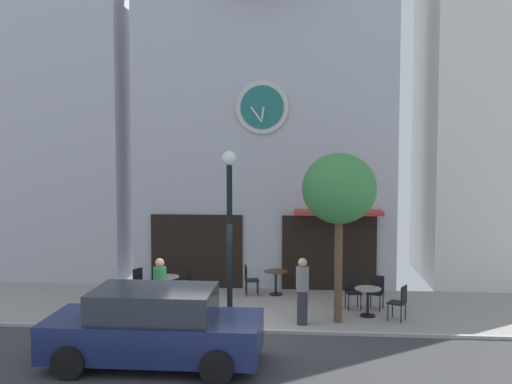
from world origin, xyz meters
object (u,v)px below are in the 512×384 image
cafe_chair_under_awning (352,289)px  cafe_chair_curbside (159,278)px  cafe_chair_by_entrance (400,300)px  cafe_chair_outer (249,278)px  street_lamp (230,236)px  cafe_table_near_curb (276,278)px  cafe_chair_facing_street (140,281)px  cafe_chair_near_tree (187,279)px  pedestrian_grey (302,290)px  street_tree (339,190)px  cafe_table_rightmost (166,284)px  parked_car_navy (154,327)px  cafe_chair_right_end (376,290)px  pedestrian_green (160,291)px  cafe_table_near_door (368,297)px

cafe_chair_under_awning → cafe_chair_curbside: bearing=171.4°
cafe_chair_by_entrance → cafe_chair_outer: same height
street_lamp → cafe_chair_by_entrance: size_ratio=4.79×
cafe_table_near_curb → cafe_chair_outer: size_ratio=0.80×
cafe_chair_by_entrance → cafe_chair_facing_street: bearing=168.2°
cafe_chair_near_tree → pedestrian_grey: pedestrian_grey is taller
street_tree → pedestrian_grey: size_ratio=2.55×
cafe_table_rightmost → cafe_table_near_curb: size_ratio=1.04×
cafe_chair_under_awning → parked_car_navy: size_ratio=0.21×
cafe_chair_right_end → pedestrian_green: size_ratio=0.54×
pedestrian_grey → cafe_chair_outer: bearing=119.7°
cafe_chair_curbside → parked_car_navy: (1.31, -5.47, 0.23)m
cafe_chair_curbside → cafe_table_near_curb: bearing=7.7°
street_tree → cafe_chair_facing_street: 6.49m
cafe_chair_right_end → cafe_chair_facing_street: bearing=176.5°
cafe_chair_by_entrance → cafe_chair_near_tree: (-5.91, 2.00, 0.00)m
cafe_chair_facing_street → cafe_chair_under_awning: bearing=-3.8°
cafe_chair_outer → pedestrian_grey: (1.60, -2.81, 0.33)m
cafe_chair_outer → cafe_table_rightmost: bearing=-155.3°
cafe_table_near_door → cafe_chair_right_end: cafe_chair_right_end is taller
cafe_chair_by_entrance → cafe_chair_outer: bearing=150.8°
cafe_chair_by_entrance → cafe_chair_right_end: size_ratio=1.00×
cafe_table_near_curb → cafe_chair_facing_street: bearing=-166.8°
street_lamp → cafe_chair_outer: street_lamp is taller
cafe_chair_by_entrance → street_tree: bearing=-170.6°
pedestrian_green → parked_car_navy: bearing=-78.3°
cafe_chair_near_tree → cafe_chair_outer: bearing=8.5°
street_lamp → cafe_chair_right_end: bearing=23.7°
cafe_chair_outer → pedestrian_green: 3.70m
cafe_chair_under_awning → cafe_chair_outer: bearing=158.3°
street_lamp → pedestrian_green: 2.17m
pedestrian_grey → cafe_table_near_door: bearing=27.5°
cafe_chair_facing_street → pedestrian_green: bearing=-63.4°
street_lamp → street_tree: street_lamp is taller
street_tree → cafe_chair_facing_street: bearing=162.6°
cafe_chair_outer → cafe_table_near_door: bearing=-30.4°
cafe_table_rightmost → cafe_chair_right_end: size_ratio=0.84×
cafe_table_near_curb → cafe_chair_facing_street: size_ratio=0.80×
cafe_table_rightmost → pedestrian_green: 2.17m
cafe_table_rightmost → parked_car_navy: (0.91, -4.75, 0.22)m
cafe_table_near_curb → pedestrian_grey: pedestrian_grey is taller
cafe_chair_outer → cafe_chair_curbside: bearing=-173.0°
cafe_chair_facing_street → pedestrian_grey: bearing=-23.4°
cafe_chair_outer → parked_car_navy: bearing=-103.1°
cafe_chair_outer → pedestrian_green: pedestrian_green is taller
cafe_chair_curbside → cafe_chair_near_tree: size_ratio=1.00×
cafe_chair_curbside → pedestrian_green: size_ratio=0.54×
street_lamp → cafe_chair_near_tree: (-1.63, 2.58, -1.66)m
cafe_chair_under_awning → cafe_chair_by_entrance: bearing=-44.6°
street_tree → cafe_chair_curbside: bearing=156.9°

